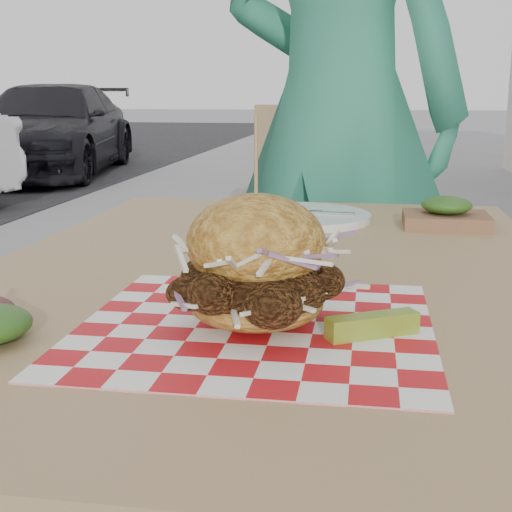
{
  "coord_description": "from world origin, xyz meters",
  "views": [
    {
      "loc": [
        0.23,
        -0.92,
        0.99
      ],
      "look_at": [
        0.12,
        -0.23,
        0.82
      ],
      "focal_mm": 50.0,
      "sensor_mm": 36.0,
      "label": 1
    }
  ],
  "objects_px": {
    "car_dark": "(50,129)",
    "patio_chair": "(326,248)",
    "sandwich": "(256,269)",
    "patio_table": "(273,320)",
    "diner": "(337,111)"
  },
  "relations": [
    {
      "from": "patio_table",
      "to": "patio_chair",
      "type": "height_order",
      "value": "patio_chair"
    },
    {
      "from": "sandwich",
      "to": "diner",
      "type": "bearing_deg",
      "value": 88.92
    },
    {
      "from": "patio_chair",
      "to": "car_dark",
      "type": "bearing_deg",
      "value": 129.56
    },
    {
      "from": "car_dark",
      "to": "patio_table",
      "type": "bearing_deg",
      "value": -71.75
    },
    {
      "from": "car_dark",
      "to": "sandwich",
      "type": "relative_size",
      "value": 17.54
    },
    {
      "from": "diner",
      "to": "car_dark",
      "type": "height_order",
      "value": "diner"
    },
    {
      "from": "car_dark",
      "to": "patio_chair",
      "type": "relative_size",
      "value": 3.94
    },
    {
      "from": "patio_table",
      "to": "car_dark",
      "type": "bearing_deg",
      "value": 116.92
    },
    {
      "from": "sandwich",
      "to": "car_dark",
      "type": "bearing_deg",
      "value": 116.21
    },
    {
      "from": "patio_table",
      "to": "patio_chair",
      "type": "bearing_deg",
      "value": 89.16
    },
    {
      "from": "patio_chair",
      "to": "sandwich",
      "type": "relative_size",
      "value": 4.46
    },
    {
      "from": "diner",
      "to": "sandwich",
      "type": "xyz_separation_m",
      "value": [
        -0.02,
        -1.2,
        -0.13
      ]
    },
    {
      "from": "diner",
      "to": "sandwich",
      "type": "distance_m",
      "value": 1.21
    },
    {
      "from": "diner",
      "to": "patio_chair",
      "type": "xyz_separation_m",
      "value": [
        -0.03,
        0.1,
        -0.39
      ]
    },
    {
      "from": "sandwich",
      "to": "patio_table",
      "type": "bearing_deg",
      "value": 93.84
    }
  ]
}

